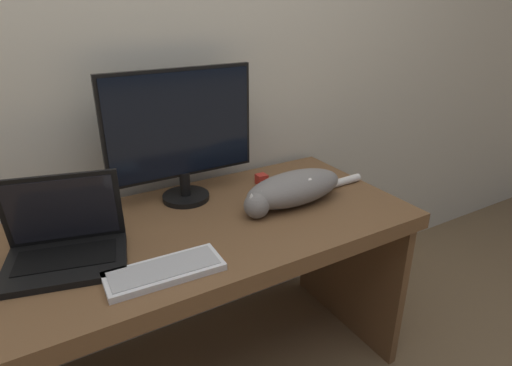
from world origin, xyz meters
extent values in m
cube|color=beige|center=(0.00, 0.76, 1.30)|extent=(6.40, 0.06, 2.60)
cube|color=brown|center=(0.00, 0.35, 0.69)|extent=(1.62, 0.70, 0.06)
cube|color=brown|center=(0.77, 0.35, 0.33)|extent=(0.04, 0.65, 0.66)
cylinder|color=black|center=(0.10, 0.56, 0.73)|extent=(0.18, 0.18, 0.02)
cylinder|color=black|center=(0.10, 0.56, 0.79)|extent=(0.04, 0.04, 0.09)
cube|color=black|center=(0.10, 0.57, 1.02)|extent=(0.56, 0.02, 0.40)
cube|color=black|center=(0.10, 0.56, 1.02)|extent=(0.54, 0.01, 0.37)
cube|color=black|center=(-0.37, 0.32, 0.73)|extent=(0.38, 0.31, 0.02)
cube|color=black|center=(-0.37, 0.33, 0.75)|extent=(0.30, 0.19, 0.00)
cube|color=black|center=(-0.35, 0.41, 0.86)|extent=(0.34, 0.13, 0.24)
cube|color=black|center=(-0.35, 0.41, 0.86)|extent=(0.30, 0.11, 0.21)
cube|color=white|center=(-0.14, 0.13, 0.73)|extent=(0.33, 0.14, 0.02)
cube|color=#B3B3B3|center=(-0.14, 0.13, 0.75)|extent=(0.31, 0.12, 0.00)
ellipsoid|color=gray|center=(0.44, 0.32, 0.79)|extent=(0.41, 0.18, 0.12)
ellipsoid|color=white|center=(0.46, 0.32, 0.82)|extent=(0.19, 0.13, 0.05)
sphere|color=gray|center=(0.26, 0.30, 0.77)|extent=(0.09, 0.09, 0.09)
cone|color=white|center=(0.24, 0.29, 0.81)|extent=(0.03, 0.03, 0.03)
cone|color=white|center=(0.28, 0.30, 0.81)|extent=(0.03, 0.03, 0.03)
cylinder|color=white|center=(0.70, 0.36, 0.74)|extent=(0.19, 0.04, 0.03)
cube|color=red|center=(0.42, 0.54, 0.75)|extent=(0.04, 0.04, 0.04)
camera|label=1|loc=(-0.43, -0.86, 1.44)|focal=30.00mm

